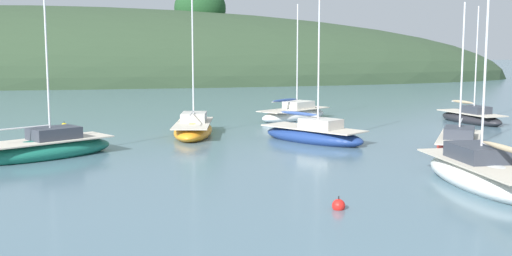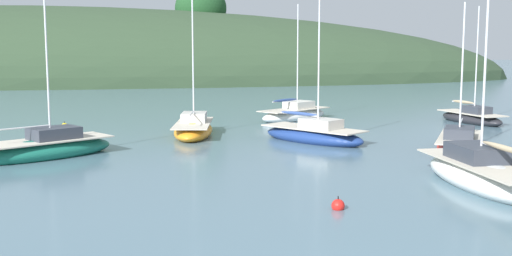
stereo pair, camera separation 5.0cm
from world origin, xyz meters
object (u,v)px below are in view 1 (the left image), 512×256
Objects in this scene: sailboat_yellow_far at (294,114)px; sailboat_navy_dinghy at (459,144)px; sailboat_white_near at (193,129)px; sailboat_red_portside at (471,117)px; sailboat_orange_cutter at (45,149)px; sailboat_teal_outer at (314,135)px; mooring_buoy_channel at (339,206)px; sailboat_cream_ketch at (485,175)px; mooring_buoy_outer at (64,126)px.

sailboat_navy_dinghy is at bearing -69.68° from sailboat_yellow_far.
sailboat_red_portside is at bearing 10.06° from sailboat_white_near.
sailboat_orange_cutter is (-20.35, 1.31, 0.04)m from sailboat_navy_dinghy.
sailboat_yellow_far is (14.95, 13.26, -0.03)m from sailboat_orange_cutter.
sailboat_teal_outer is at bearing 11.70° from sailboat_orange_cutter.
sailboat_navy_dinghy is at bearing -119.86° from sailboat_red_portside.
sailboat_teal_outer is at bearing -151.96° from sailboat_red_portside.
sailboat_yellow_far is at bearing 83.95° from sailboat_teal_outer.
mooring_buoy_channel is at bearing -98.59° from sailboat_yellow_far.
sailboat_cream_ketch is 8.06m from sailboat_navy_dinghy.
sailboat_teal_outer is (-6.50, 4.18, 0.02)m from sailboat_navy_dinghy.
sailboat_red_portside is (6.32, 11.01, -0.01)m from sailboat_navy_dinghy.
mooring_buoy_outer is (-15.66, -2.50, -0.27)m from sailboat_yellow_far.
sailboat_red_portside is 27.39m from mooring_buoy_outer.
sailboat_orange_cutter is 1.20× the size of sailboat_teal_outer.
sailboat_red_portside is 0.82× the size of sailboat_orange_cutter.
mooring_buoy_channel is (-9.11, -10.02, -0.26)m from sailboat_navy_dinghy.
mooring_buoy_outer is (-14.55, 7.89, -0.28)m from sailboat_teal_outer.
mooring_buoy_outer is at bearing 151.53° from sailboat_teal_outer.
sailboat_orange_cutter is 14.14m from sailboat_teal_outer.
sailboat_orange_cutter is at bearing 153.20° from sailboat_cream_ketch.
sailboat_teal_outer is (-12.82, -6.83, 0.03)m from sailboat_red_portside.
sailboat_cream_ketch is at bearing -83.10° from sailboat_yellow_far.
sailboat_red_portside is at bearing 64.10° from sailboat_cream_ketch.
sailboat_navy_dinghy reaches higher than mooring_buoy_outer.
mooring_buoy_outer is (-8.07, 4.49, -0.27)m from sailboat_white_near.
mooring_buoy_channel is at bearing -132.28° from sailboat_navy_dinghy.
sailboat_red_portside is 14.52m from sailboat_teal_outer.
sailboat_cream_ketch is at bearing -115.90° from sailboat_red_portside.
sailboat_cream_ketch is at bearing -55.93° from sailboat_white_near.
mooring_buoy_outer is at bearing -170.94° from sailboat_yellow_far.
mooring_buoy_channel is at bearing -45.24° from sailboat_orange_cutter.
sailboat_teal_outer is at bearing -27.70° from sailboat_white_near.
sailboat_yellow_far is 15.59× the size of mooring_buoy_outer.
sailboat_red_portside is 0.99× the size of sailboat_teal_outer.
sailboat_navy_dinghy is 0.77× the size of sailboat_orange_cutter.
mooring_buoy_outer is at bearing 150.16° from sailboat_navy_dinghy.
sailboat_yellow_far is (-5.40, 14.57, 0.01)m from sailboat_navy_dinghy.
sailboat_navy_dinghy is 0.93× the size of sailboat_teal_outer.
sailboat_teal_outer reaches higher than sailboat_red_portside.
sailboat_white_near is 18.03m from mooring_buoy_channel.
mooring_buoy_channel is at bearing -61.61° from mooring_buoy_outer.
sailboat_white_near is 9.24m from mooring_buoy_outer.
sailboat_teal_outer is at bearing 79.58° from mooring_buoy_channel.
mooring_buoy_outer is (-11.94, 22.09, 0.00)m from mooring_buoy_channel.
sailboat_white_near is at bearing -29.07° from mooring_buoy_outer.
mooring_buoy_channel is at bearing -126.27° from sailboat_red_portside.
sailboat_orange_cutter reaches higher than mooring_buoy_outer.
sailboat_navy_dinghy is at bearing -32.77° from sailboat_teal_outer.
sailboat_orange_cutter reaches higher than sailboat_white_near.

